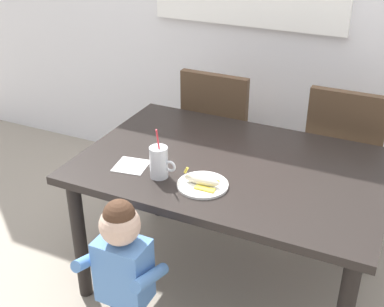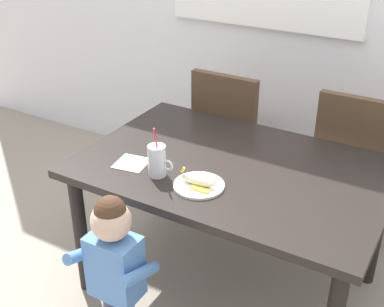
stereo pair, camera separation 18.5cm
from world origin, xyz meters
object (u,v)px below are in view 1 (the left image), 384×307
dining_table (232,179)px  paper_napkin (131,166)px  dining_chair_right (344,153)px  snack_plate (203,185)px  dining_chair_left (220,132)px  milk_cup (159,164)px  toddler_standing (123,264)px  peeled_banana (202,181)px

dining_table → paper_napkin: (-0.43, -0.24, 0.09)m
dining_chair_right → snack_plate: (-0.47, -0.98, 0.21)m
paper_napkin → snack_plate: bearing=-2.9°
dining_chair_left → milk_cup: bearing=95.0°
snack_plate → toddler_standing: bearing=-116.0°
dining_chair_left → paper_napkin: (-0.08, -0.92, 0.20)m
paper_napkin → peeled_banana: bearing=-3.6°
toddler_standing → snack_plate: toddler_standing is taller
dining_table → paper_napkin: size_ratio=9.73×
dining_table → toddler_standing: size_ratio=1.74×
snack_plate → paper_napkin: size_ratio=1.53×
dining_chair_left → dining_chair_right: same height
milk_cup → snack_plate: size_ratio=1.09×
dining_table → dining_chair_left: bearing=116.6°
dining_chair_right → snack_plate: size_ratio=4.17×
toddler_standing → dining_chair_right: bearing=64.5°
dining_table → toddler_standing: toddler_standing is taller
milk_cup → dining_chair_left: bearing=95.0°
dining_chair_right → milk_cup: milk_cup is taller
dining_chair_left → paper_napkin: 0.94m
dining_table → dining_chair_right: (0.42, 0.73, -0.11)m
dining_chair_left → dining_chair_right: (0.76, 0.04, 0.00)m
dining_table → paper_napkin: 0.50m
peeled_banana → paper_napkin: bearing=176.4°
snack_plate → peeled_banana: size_ratio=1.34×
snack_plate → dining_chair_right: bearing=64.7°
dining_chair_right → toddler_standing: size_ratio=1.15×
dining_table → dining_chair_right: 0.85m
snack_plate → paper_napkin: (-0.38, 0.02, -0.00)m
dining_chair_left → toddler_standing: 1.33m
peeled_banana → dining_chair_left: bearing=107.4°
dining_chair_right → toddler_standing: bearing=64.5°
milk_cup → paper_napkin: (-0.17, 0.03, -0.06)m
snack_plate → dining_chair_left: bearing=107.6°
dining_table → milk_cup: size_ratio=5.81×
toddler_standing → paper_napkin: (-0.19, 0.41, 0.22)m
toddler_standing → paper_napkin: bearing=115.3°
dining_table → snack_plate: size_ratio=6.35×
dining_chair_left → toddler_standing: dining_chair_left is taller
milk_cup → peeled_banana: milk_cup is taller
dining_chair_left → snack_plate: bearing=107.6°
dining_chair_left → toddler_standing: bearing=94.6°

